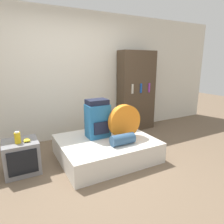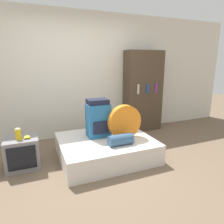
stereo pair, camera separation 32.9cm
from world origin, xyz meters
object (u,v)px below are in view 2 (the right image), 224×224
object	(u,v)px
television	(22,153)
bookshelf	(143,92)
backpack	(98,118)
sleeping_roll	(121,140)
tent_bag	(125,122)
canister	(18,134)

from	to	relation	value
television	bookshelf	distance (m)	2.84
backpack	sleeping_roll	world-z (taller)	backpack
tent_bag	television	size ratio (longest dim) A/B	1.18
backpack	tent_bag	distance (m)	0.46
backpack	television	size ratio (longest dim) A/B	1.35
backpack	canister	size ratio (longest dim) A/B	3.81
tent_bag	backpack	bearing A→B (deg)	146.88
tent_bag	bookshelf	xyz separation A→B (m)	(1.01, 1.12, 0.30)
canister	bookshelf	distance (m)	2.83
backpack	sleeping_roll	xyz separation A→B (m)	(0.20, -0.50, -0.23)
tent_bag	television	distance (m)	1.67
backpack	canister	xyz separation A→B (m)	(-1.25, -0.06, -0.09)
tent_bag	canister	xyz separation A→B (m)	(-1.63, 0.19, -0.05)
canister	sleeping_roll	bearing A→B (deg)	-16.92
tent_bag	canister	world-z (taller)	tent_bag
television	bookshelf	xyz separation A→B (m)	(2.62, 0.87, 0.68)
sleeping_roll	bookshelf	bearing A→B (deg)	48.93
backpack	bookshelf	xyz separation A→B (m)	(1.39, 0.87, 0.27)
tent_bag	bookshelf	size ratio (longest dim) A/B	0.31
tent_bag	canister	distance (m)	1.64
sleeping_roll	television	world-z (taller)	sleeping_roll
bookshelf	television	bearing A→B (deg)	-161.55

